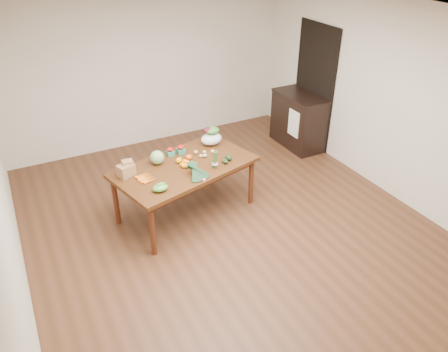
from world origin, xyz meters
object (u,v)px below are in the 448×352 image
asparagus_bundle (215,160)px  kale_bunch (199,172)px  dining_table (186,189)px  mandarin_cluster (186,163)px  cabbage (157,157)px  salad_bag (211,137)px  paper_bag (126,169)px  cabinet (298,120)px

asparagus_bundle → kale_bunch: bearing=-171.9°
dining_table → mandarin_cluster: 0.42m
cabbage → kale_bunch: (0.33, -0.57, -0.01)m
cabbage → asparagus_bundle: (0.62, -0.45, 0.03)m
kale_bunch → asparagus_bundle: size_ratio=1.60×
dining_table → mandarin_cluster: (0.01, -0.03, 0.42)m
dining_table → cabbage: cabbage is taller
dining_table → salad_bag: (0.58, 0.39, 0.49)m
paper_bag → cabinet: bearing=15.5°
cabbage → cabinet: bearing=15.8°
cabinet → mandarin_cluster: bearing=-157.9°
cabbage → asparagus_bundle: 0.77m
paper_bag → asparagus_bundle: 1.12m
paper_bag → cabbage: 0.47m
dining_table → kale_bunch: (0.04, -0.37, 0.45)m
dining_table → cabinet: cabinet is taller
cabinet → salad_bag: 2.14m
paper_bag → asparagus_bundle: bearing=-17.7°
cabbage → salad_bag: salad_bag is taller
paper_bag → mandarin_cluster: 0.77m
kale_bunch → cabbage: bearing=105.8°
mandarin_cluster → salad_bag: size_ratio=0.59×
kale_bunch → asparagus_bundle: bearing=8.1°
salad_bag → cabbage: bearing=-168.3°
dining_table → asparagus_bundle: bearing=-52.3°
cabinet → asparagus_bundle: asparagus_bundle is taller
asparagus_bundle → paper_bag: bearing=147.8°
dining_table → cabinet: size_ratio=1.78×
cabbage → asparagus_bundle: bearing=-36.4°
asparagus_bundle → salad_bag: 0.69m
asparagus_bundle → salad_bag: bearing=53.1°
dining_table → kale_bunch: 0.59m
dining_table → kale_bunch: kale_bunch is taller
mandarin_cluster → kale_bunch: bearing=-85.2°
paper_bag → cabbage: paper_bag is taller
kale_bunch → asparagus_bundle: asparagus_bundle is taller
cabinet → paper_bag: (-3.33, -0.93, 0.37)m
cabbage → mandarin_cluster: bearing=-37.2°
cabinet → salad_bag: size_ratio=3.33×
paper_bag → salad_bag: bearing=12.5°
dining_table → cabinet: (2.59, 1.02, 0.10)m
paper_bag → asparagus_bundle: size_ratio=1.07×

